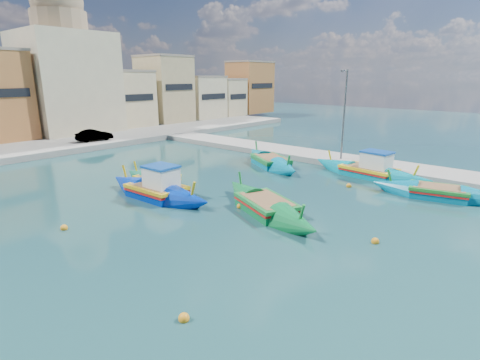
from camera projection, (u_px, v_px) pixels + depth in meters
ground at (284, 254)px, 16.27m from camera, size 160.00×160.00×0.00m
east_quay at (414, 171)px, 29.33m from camera, size 4.00×70.00×0.50m
north_quay at (11, 152)px, 36.34m from camera, size 80.00×8.00×0.60m
north_townhouses at (43, 98)px, 44.59m from camera, size 83.20×7.87×10.19m
church_block at (65, 68)px, 46.50m from camera, size 10.00×10.00×19.10m
quay_street_lamp at (344, 114)px, 31.61m from camera, size 1.18×0.16×8.00m
luzzu_turquoise_cabin at (369, 172)px, 28.63m from camera, size 3.31×10.08×3.18m
luzzu_blue_cabin at (157, 191)px, 23.75m from camera, size 2.66×9.33×3.27m
luzzu_cyan_mid at (271, 162)px, 32.18m from camera, size 6.68×9.32×2.80m
luzzu_green at (157, 183)px, 26.19m from camera, size 2.28×7.58×2.36m
luzzu_blue_south at (266, 207)px, 21.19m from camera, size 5.80×9.64×2.76m
luzzu_cyan_south at (438, 194)px, 23.70m from camera, size 3.90×8.54×2.58m
mooring_buoys at (232, 213)px, 20.94m from camera, size 17.66×17.98×0.36m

